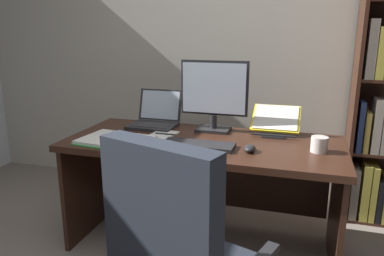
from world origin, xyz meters
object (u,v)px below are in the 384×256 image
at_px(notepad, 163,135).
at_px(pen, 165,134).
at_px(laptop, 155,119).
at_px(computer_mouse, 250,148).
at_px(keyboard, 198,145).
at_px(coffee_mug, 319,144).
at_px(monitor, 214,96).
at_px(reading_stand_with_book, 276,121).
at_px(desk, 206,166).
at_px(open_binder, 116,140).

distance_m(notepad, pen, 0.02).
xyz_separation_m(laptop, computer_mouse, (0.73, -0.39, -0.03)).
distance_m(keyboard, coffee_mug, 0.68).
xyz_separation_m(monitor, reading_stand_with_book, (0.40, 0.07, -0.15)).
xyz_separation_m(monitor, pen, (-0.26, -0.22, -0.22)).
relative_size(monitor, laptop, 1.48).
xyz_separation_m(laptop, reading_stand_with_book, (0.83, 0.06, 0.03)).
xyz_separation_m(desk, monitor, (0.01, 0.16, 0.43)).
xyz_separation_m(monitor, laptop, (-0.43, 0.01, -0.18)).
bearing_deg(monitor, laptop, 179.09).
bearing_deg(desk, reading_stand_with_book, 29.88).
distance_m(computer_mouse, reading_stand_with_book, 0.46).
relative_size(desk, pen, 12.02).
relative_size(monitor, reading_stand_with_book, 1.52).
distance_m(desk, monitor, 0.46).
height_order(open_binder, notepad, open_binder).
xyz_separation_m(monitor, notepad, (-0.28, -0.22, -0.23)).
xyz_separation_m(laptop, coffee_mug, (1.10, -0.28, -0.01)).
xyz_separation_m(desk, coffee_mug, (0.68, -0.10, 0.24)).
height_order(notepad, coffee_mug, coffee_mug).
relative_size(open_binder, notepad, 2.19).
distance_m(monitor, pen, 0.41).
bearing_deg(laptop, reading_stand_with_book, 4.37).
distance_m(desk, open_binder, 0.60).
height_order(laptop, coffee_mug, laptop).
xyz_separation_m(laptop, notepad, (0.14, -0.22, -0.05)).
height_order(monitor, laptop, monitor).
bearing_deg(open_binder, computer_mouse, 10.13).
distance_m(laptop, computer_mouse, 0.82).
relative_size(computer_mouse, notepad, 0.50).
distance_m(laptop, pen, 0.28).
bearing_deg(monitor, computer_mouse, -51.59).
distance_m(desk, computer_mouse, 0.43).
height_order(keyboard, open_binder, same).
height_order(monitor, pen, monitor).
distance_m(laptop, reading_stand_with_book, 0.83).
bearing_deg(coffee_mug, laptop, 165.89).
height_order(monitor, open_binder, monitor).
distance_m(computer_mouse, notepad, 0.61).
relative_size(reading_stand_with_book, coffee_mug, 3.31).
bearing_deg(open_binder, monitor, 46.84).
xyz_separation_m(laptop, pen, (0.16, -0.22, -0.04)).
xyz_separation_m(computer_mouse, coffee_mug, (0.37, 0.11, 0.02)).
distance_m(monitor, notepad, 0.42).
bearing_deg(pen, reading_stand_with_book, 23.25).
height_order(laptop, notepad, laptop).
height_order(desk, laptop, laptop).
bearing_deg(open_binder, keyboard, 12.22).
relative_size(monitor, notepad, 2.23).
distance_m(laptop, keyboard, 0.58).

